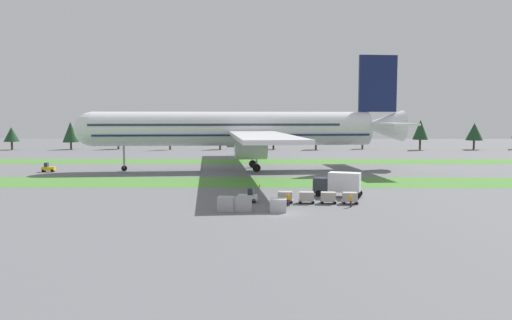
{
  "coord_description": "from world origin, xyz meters",
  "views": [
    {
      "loc": [
        -2.65,
        -58.51,
        11.69
      ],
      "look_at": [
        -3.44,
        28.03,
        4.0
      ],
      "focal_mm": 34.42,
      "sensor_mm": 36.0,
      "label": 1
    }
  ],
  "objects": [
    {
      "name": "uld_container_3",
      "position": [
        -0.46,
        1.0,
        0.81
      ],
      "size": [
        2.09,
        1.72,
        1.63
      ],
      "primitive_type": "cube",
      "rotation": [
        0.0,
        0.0,
        -0.06
      ],
      "color": "#A3A3A8",
      "rests_on": "ground"
    },
    {
      "name": "distant_tree_line",
      "position": [
        -3.33,
        115.72,
        6.72
      ],
      "size": [
        184.96,
        10.73,
        12.57
      ],
      "color": "#4C3823",
      "rests_on": "ground"
    },
    {
      "name": "uld_container_0",
      "position": [
        -5.33,
        1.74,
        0.84
      ],
      "size": [
        2.02,
        1.62,
        1.69
      ],
      "primitive_type": "cube",
      "rotation": [
        0.0,
        0.0,
        -0.01
      ],
      "color": "#A3A3A8",
      "rests_on": "ground"
    },
    {
      "name": "pushback_tractor",
      "position": [
        -47.64,
        44.24,
        0.81
      ],
      "size": [
        2.73,
        1.57,
        1.97
      ],
      "rotation": [
        0.0,
        0.0,
        4.82
      ],
      "color": "yellow",
      "rests_on": "ground"
    },
    {
      "name": "cargo_dolly_lead",
      "position": [
        0.69,
        7.23,
        0.92
      ],
      "size": [
        2.3,
        1.65,
        1.55
      ],
      "rotation": [
        0.0,
        0.0,
        1.5
      ],
      "color": "#A3A3A8",
      "rests_on": "ground"
    },
    {
      "name": "grass_strip_far",
      "position": [
        0.0,
        68.74,
        0.0
      ],
      "size": [
        320.0,
        14.26,
        0.01
      ],
      "primitive_type": "cube",
      "color": "#4C8438",
      "rests_on": "ground"
    },
    {
      "name": "airliner",
      "position": [
        -6.35,
        48.72,
        9.06
      ],
      "size": [
        71.81,
        88.58,
        25.27
      ],
      "rotation": [
        0.0,
        0.0,
        1.68
      ],
      "color": "white",
      "rests_on": "ground"
    },
    {
      "name": "ground_crew_marshaller",
      "position": [
        1.01,
        4.94,
        0.95
      ],
      "size": [
        0.55,
        0.36,
        1.74
      ],
      "rotation": [
        0.0,
        0.0,
        6.08
      ],
      "color": "black",
      "rests_on": "ground"
    },
    {
      "name": "grass_strip_near",
      "position": [
        0.0,
        28.22,
        0.0
      ],
      "size": [
        320.0,
        14.26,
        0.01
      ],
      "primitive_type": "cube",
      "color": "#4C8438",
      "rests_on": "ground"
    },
    {
      "name": "taxiway_marker_0",
      "position": [
        7.2,
        23.96,
        0.28
      ],
      "size": [
        0.44,
        0.44,
        0.56
      ],
      "primitive_type": "cone",
      "color": "orange",
      "rests_on": "ground"
    },
    {
      "name": "uld_container_2",
      "position": [
        -4.75,
        1.7,
        0.85
      ],
      "size": [
        2.09,
        1.72,
        1.69
      ],
      "primitive_type": "cube",
      "rotation": [
        0.0,
        0.0,
        0.06
      ],
      "color": "#A3A3A8",
      "rests_on": "ground"
    },
    {
      "name": "uld_container_1",
      "position": [
        -6.91,
        1.61,
        0.89
      ],
      "size": [
        2.16,
        1.81,
        1.77
      ],
      "primitive_type": "cube",
      "rotation": [
        0.0,
        0.0,
        -0.11
      ],
      "color": "#A3A3A8",
      "rests_on": "ground"
    },
    {
      "name": "ground_plane",
      "position": [
        0.0,
        0.0,
        0.0
      ],
      "size": [
        400.0,
        400.0,
        0.0
      ],
      "primitive_type": "plane",
      "color": "slate"
    },
    {
      "name": "cargo_dolly_fourth",
      "position": [
        9.37,
        6.62,
        0.92
      ],
      "size": [
        2.3,
        1.65,
        1.55
      ],
      "rotation": [
        0.0,
        0.0,
        1.5
      ],
      "color": "#A3A3A8",
      "rests_on": "ground"
    },
    {
      "name": "cargo_dolly_second",
      "position": [
        3.59,
        7.03,
        0.92
      ],
      "size": [
        2.3,
        1.65,
        1.55
      ],
      "rotation": [
        0.0,
        0.0,
        1.5
      ],
      "color": "#A3A3A8",
      "rests_on": "ground"
    },
    {
      "name": "taxiway_marker_1",
      "position": [
        -2.79,
        22.2,
        0.25
      ],
      "size": [
        0.44,
        0.44,
        0.5
      ],
      "primitive_type": "cone",
      "color": "orange",
      "rests_on": "ground"
    },
    {
      "name": "catering_truck",
      "position": [
        8.73,
        12.64,
        1.95
      ],
      "size": [
        7.33,
        4.37,
        3.58
      ],
      "rotation": [
        0.0,
        0.0,
        1.25
      ],
      "color": "#2D333D",
      "rests_on": "ground"
    },
    {
      "name": "cargo_dolly_third",
      "position": [
        6.48,
        6.82,
        0.92
      ],
      "size": [
        2.3,
        1.65,
        1.55
      ],
      "rotation": [
        0.0,
        0.0,
        1.5
      ],
      "color": "#A3A3A8",
      "rests_on": "ground"
    },
    {
      "name": "ground_crew_loader",
      "position": [
        9.05,
        4.18,
        0.95
      ],
      "size": [
        0.36,
        0.53,
        1.74
      ],
      "rotation": [
        0.0,
        0.0,
        1.23
      ],
      "color": "black",
      "rests_on": "ground"
    },
    {
      "name": "baggage_tug",
      "position": [
        -4.32,
        7.58,
        0.81
      ],
      "size": [
        2.68,
        1.48,
        1.97
      ],
      "rotation": [
        0.0,
        0.0,
        1.5
      ],
      "color": "silver",
      "rests_on": "ground"
    }
  ]
}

